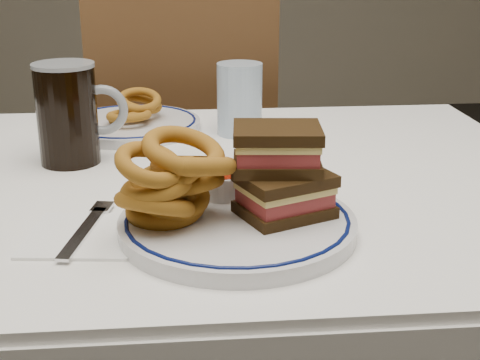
{
  "coord_description": "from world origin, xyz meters",
  "views": [
    {
      "loc": [
        0.04,
        -0.99,
        1.1
      ],
      "look_at": [
        0.1,
        -0.21,
        0.82
      ],
      "focal_mm": 50.0,
      "sensor_mm": 36.0,
      "label": 1
    }
  ],
  "objects": [
    {
      "name": "dining_table",
      "position": [
        0.0,
        0.0,
        0.64
      ],
      "size": [
        1.27,
        0.87,
        0.75
      ],
      "color": "white",
      "rests_on": "floor"
    },
    {
      "name": "chair_far",
      "position": [
        0.03,
        0.76,
        0.55
      ],
      "size": [
        0.52,
        0.52,
        1.01
      ],
      "color": "#4F2F19",
      "rests_on": "floor"
    },
    {
      "name": "main_plate",
      "position": [
        0.1,
        -0.22,
        0.76
      ],
      "size": [
        0.3,
        0.3,
        0.02
      ],
      "color": "silver",
      "rests_on": "dining_table"
    },
    {
      "name": "reuben_sandwich",
      "position": [
        0.16,
        -0.21,
        0.83
      ],
      "size": [
        0.13,
        0.12,
        0.11
      ],
      "color": "black",
      "rests_on": "main_plate"
    },
    {
      "name": "onion_rings_main",
      "position": [
        0.02,
        -0.23,
        0.82
      ],
      "size": [
        0.15,
        0.14,
        0.13
      ],
      "color": "brown",
      "rests_on": "main_plate"
    },
    {
      "name": "ketchup_ramekin",
      "position": [
        0.09,
        -0.15,
        0.79
      ],
      "size": [
        0.06,
        0.06,
        0.03
      ],
      "color": "white",
      "rests_on": "main_plate"
    },
    {
      "name": "beer_mug",
      "position": [
        -0.15,
        0.08,
        0.83
      ],
      "size": [
        0.15,
        0.1,
        0.16
      ],
      "color": "black",
      "rests_on": "dining_table"
    },
    {
      "name": "water_glass",
      "position": [
        0.14,
        0.23,
        0.82
      ],
      "size": [
        0.08,
        0.08,
        0.13
      ],
      "primitive_type": "cylinder",
      "color": "#A4BBD4",
      "rests_on": "dining_table"
    },
    {
      "name": "far_plate",
      "position": [
        -0.07,
        0.28,
        0.76
      ],
      "size": [
        0.27,
        0.27,
        0.02
      ],
      "color": "silver",
      "rests_on": "dining_table"
    },
    {
      "name": "onion_rings_far",
      "position": [
        -0.06,
        0.28,
        0.79
      ],
      "size": [
        0.11,
        0.14,
        0.08
      ],
      "color": "brown",
      "rests_on": "far_plate"
    },
    {
      "name": "napkin_fork",
      "position": [
        -0.09,
        -0.21,
        0.75
      ],
      "size": [
        0.15,
        0.18,
        0.01
      ],
      "color": "white",
      "rests_on": "dining_table"
    }
  ]
}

